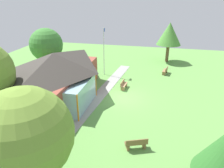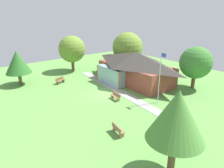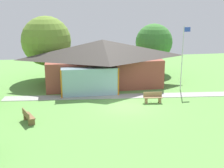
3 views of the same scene
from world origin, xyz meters
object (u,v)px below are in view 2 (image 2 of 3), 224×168
Objects in this scene: pavilion at (134,67)px; tree_west_hedge at (72,49)px; flagpole at (160,76)px; tree_far_east at (177,116)px; tree_behind_pavilion_right at (196,63)px; bench_mid_left at (60,80)px; tree_behind_pavilion_left at (127,48)px; bench_lawn_far_right at (118,130)px; bench_rear_near_path at (116,96)px; tree_lawn_corner at (18,62)px.

tree_west_hedge reaches higher than pavilion.
flagpole reaches higher than tree_far_east.
tree_far_east is 1.03× the size of tree_behind_pavilion_right.
bench_mid_left is 0.24× the size of tree_behind_pavilion_left.
tree_west_hedge is at bearing -159.62° from pavilion.
pavilion is 7.50× the size of bench_lawn_far_right.
tree_behind_pavilion_right is (-7.70, 15.13, -0.64)m from tree_far_east.
bench_mid_left is at bearing -156.56° from flagpole.
bench_rear_near_path is at bearing -8.17° from tree_west_hedge.
tree_behind_pavilion_left reaches higher than tree_lawn_corner.
tree_behind_pavilion_right is at bearing 48.61° from tree_lawn_corner.
tree_far_east reaches higher than bench_mid_left.
bench_lawn_far_right is 6.57m from tree_far_east.
tree_behind_pavilion_left is (-12.14, 6.33, 0.76)m from flagpole.
flagpole reaches higher than pavilion.
bench_rear_near_path is 14.56m from tree_west_hedge.
tree_behind_pavilion_right is (12.74, 13.10, 3.04)m from bench_mid_left.
bench_mid_left is 0.26× the size of tree_west_hedge.
pavilion is 2.06× the size of tree_far_east.
tree_west_hedge is at bearing 100.90° from tree_lawn_corner.
tree_behind_pavilion_right is (-2.25, 14.93, 3.04)m from bench_lawn_far_right.
flagpole is at bearing 133.94° from tree_far_east.
tree_behind_pavilion_right is at bearing 34.66° from pavilion.
tree_behind_pavilion_right is at bearing 26.22° from tree_west_hedge.
bench_mid_left is at bearing 58.11° from tree_lawn_corner.
flagpole is 5.56m from bench_rear_near_path.
tree_behind_pavilion_right is at bearing 116.96° from tree_far_east.
pavilion is 11.63m from tree_west_hedge.
tree_behind_pavilion_left is (-8.49, 9.46, 3.56)m from bench_rear_near_path.
tree_lawn_corner is 0.80× the size of tree_west_hedge.
tree_lawn_corner is 23.63m from tree_behind_pavilion_right.
pavilion is at bearing 20.38° from tree_west_hedge.
pavilion is 7.51m from flagpole.
bench_mid_left is 6.12m from tree_lawn_corner.
bench_lawn_far_right is (8.82, -10.39, -1.87)m from pavilion.
bench_lawn_far_right is at bearing 8.88° from tree_lawn_corner.
tree_lawn_corner is at bearing -124.47° from pavilion.
tree_west_hedge reaches higher than bench_lawn_far_right.
flagpole is 10.70m from tree_far_east.
tree_west_hedge is at bearing -2.96° from bench_rear_near_path.
tree_lawn_corner reaches higher than bench_lawn_far_right.
tree_behind_pavilion_right is at bearing 92.25° from flagpole.
bench_rear_near_path is 13.20m from tree_behind_pavilion_left.
tree_behind_pavilion_left is at bearing 146.97° from pavilion.
tree_behind_pavilion_left is (-19.54, 14.01, -0.12)m from tree_far_east.
bench_rear_near_path and bench_lawn_far_right have the same top height.
bench_rear_near_path is at bearing 83.41° from bench_mid_left.
tree_far_east is at bearing 162.80° from bench_rear_near_path.
bench_mid_left is at bearing 174.33° from tree_far_east.
pavilion is at bearing 55.53° from tree_lawn_corner.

